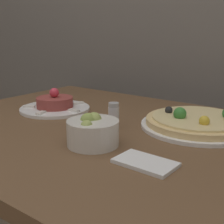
{
  "coord_description": "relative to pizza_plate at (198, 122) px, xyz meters",
  "views": [
    {
      "loc": [
        0.42,
        -0.25,
        1.05
      ],
      "look_at": [
        -0.1,
        0.43,
        0.82
      ],
      "focal_mm": 50.0,
      "sensor_mm": 36.0,
      "label": 1
    }
  ],
  "objects": [
    {
      "name": "salt_shaker",
      "position": [
        -0.19,
        -0.14,
        0.02
      ],
      "size": [
        0.03,
        0.03,
        0.07
      ],
      "color": "silver",
      "rests_on": "dining_table"
    },
    {
      "name": "napkin",
      "position": [
        0.01,
        -0.3,
        -0.01
      ],
      "size": [
        0.13,
        0.08,
        0.01
      ],
      "color": "white",
      "rests_on": "dining_table"
    },
    {
      "name": "tartare_plate",
      "position": [
        -0.46,
        -0.11,
        0.0
      ],
      "size": [
        0.24,
        0.24,
        0.08
      ],
      "color": "white",
      "rests_on": "dining_table"
    },
    {
      "name": "pizza_plate",
      "position": [
        0.0,
        0.0,
        0.0
      ],
      "size": [
        0.32,
        0.32,
        0.06
      ],
      "color": "white",
      "rests_on": "dining_table"
    },
    {
      "name": "dining_table",
      "position": [
        -0.1,
        -0.15,
        -0.12
      ],
      "size": [
        1.32,
        0.82,
        0.78
      ],
      "color": "brown",
      "rests_on": "ground_plane"
    },
    {
      "name": "small_bowl",
      "position": [
        -0.15,
        -0.28,
        0.02
      ],
      "size": [
        0.12,
        0.12,
        0.08
      ],
      "color": "silver",
      "rests_on": "dining_table"
    }
  ]
}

